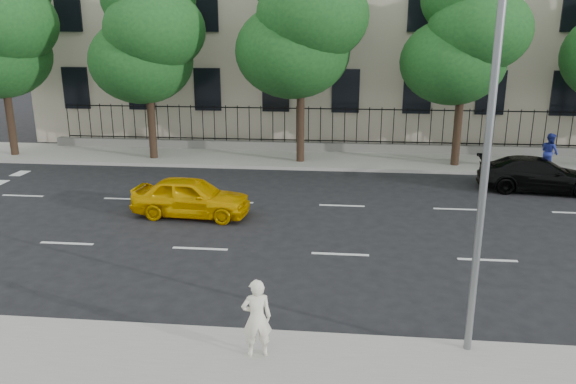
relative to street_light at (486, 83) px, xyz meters
name	(u,v)px	position (x,y,z in m)	size (l,w,h in m)	color
ground	(339,295)	(-2.50, 1.77, -5.15)	(120.00, 120.00, 0.00)	black
far_sidewalk	(344,160)	(-2.50, 15.77, -5.07)	(60.00, 4.00, 0.15)	gray
lane_markings	(341,227)	(-2.50, 6.52, -5.14)	(49.60, 4.62, 0.01)	silver
iron_fence	(344,141)	(-2.50, 17.47, -4.50)	(30.00, 0.50, 2.20)	slate
street_light	(486,83)	(0.00, 0.00, 0.00)	(0.25, 3.32, 8.05)	slate
tree_a	(0,27)	(-18.46, 15.13, 0.98)	(5.71, 5.31, 9.39)	#382619
tree_b	(148,34)	(-11.46, 15.13, 0.69)	(5.53, 5.12, 8.97)	#382619
tree_c	(302,20)	(-4.46, 15.13, 1.26)	(5.89, 5.50, 9.80)	#382619
tree_d	(466,34)	(2.54, 15.13, 0.69)	(5.34, 4.94, 8.84)	#382619
yellow_taxi	(191,197)	(-7.51, 7.13, -4.48)	(1.58, 3.93, 1.34)	#DC9F00
black_sedan	(538,175)	(5.00, 11.47, -4.49)	(1.83, 4.51, 1.31)	black
woman_near	(257,318)	(-3.99, -1.17, -4.23)	(0.56, 0.37, 1.54)	white
pedestrian_far	(550,152)	(6.29, 14.21, -4.18)	(0.80, 0.62, 1.64)	navy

